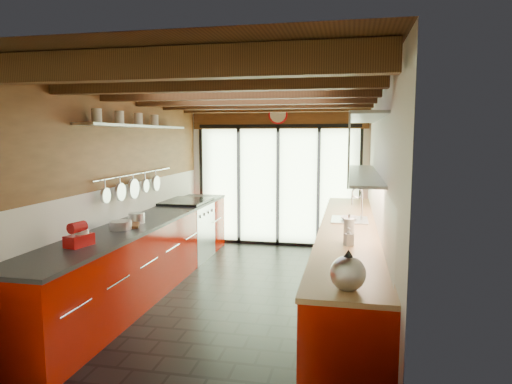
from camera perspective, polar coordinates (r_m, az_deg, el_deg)
ground at (r=5.85m, az=-1.54°, el=-12.70°), size 5.50×5.50×0.00m
room_shell at (r=5.52m, az=-1.59°, el=3.68°), size 5.50×5.50×5.50m
ceiling_beams at (r=5.90m, az=-0.76°, el=11.76°), size 3.14×5.06×4.90m
glass_door at (r=8.16m, az=2.77°, el=4.79°), size 2.95×0.10×2.90m
left_counter at (r=6.12m, az=-13.35°, el=-7.48°), size 0.68×5.00×0.92m
range_stove at (r=7.42m, az=-8.61°, el=-4.75°), size 0.66×0.90×0.97m
right_counter at (r=5.57m, az=11.47°, el=-8.88°), size 0.68×5.00×0.92m
sink_assembly at (r=5.85m, az=11.74°, el=-3.11°), size 0.45×0.52×0.43m
upper_cabinets_right at (r=5.67m, az=13.41°, el=5.57°), size 0.34×3.00×3.00m
left_wall_fixtures at (r=6.18m, az=-14.62°, el=5.60°), size 0.28×2.60×0.96m
stand_mixer at (r=4.72m, az=-21.21°, el=-5.19°), size 0.21×0.29×0.24m
pot_large at (r=5.75m, az=-14.70°, el=-3.15°), size 0.23×0.23×0.12m
pot_small at (r=5.41m, az=-16.54°, el=-4.00°), size 0.32×0.32×0.10m
cutting_board at (r=5.57m, az=-15.67°, el=-4.00°), size 0.36×0.41×0.03m
kettle at (r=3.25m, az=11.42°, el=-9.68°), size 0.26×0.31×0.29m
paper_towel at (r=4.62m, az=11.53°, el=-4.79°), size 0.14×0.14×0.29m
soap_bottle at (r=4.51m, az=11.52°, el=-5.49°), size 0.11×0.11×0.18m
bowl at (r=5.84m, az=11.57°, el=-3.27°), size 0.24×0.24×0.05m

